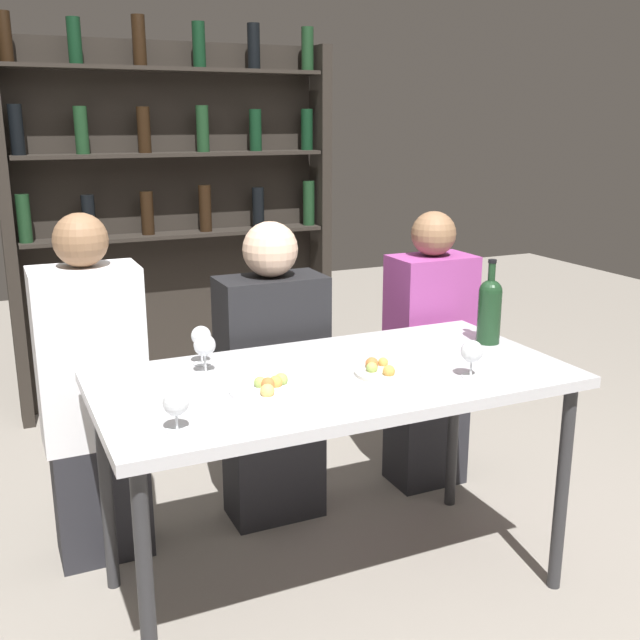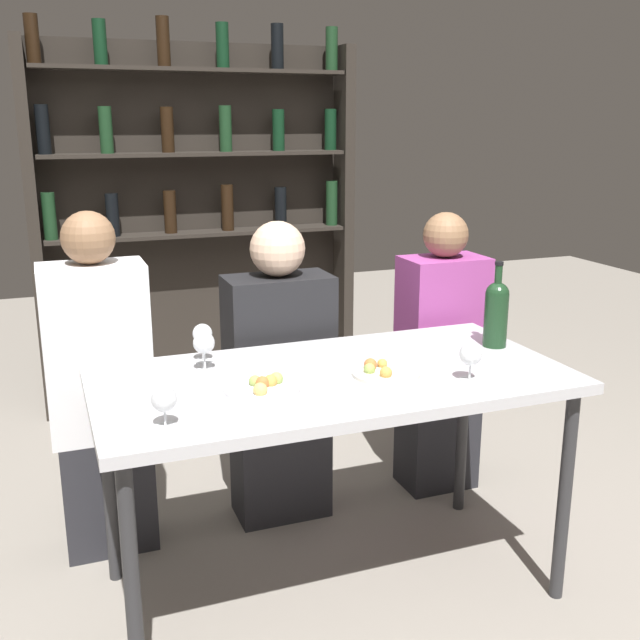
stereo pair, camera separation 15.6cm
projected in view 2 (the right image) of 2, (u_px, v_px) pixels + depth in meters
name	position (u px, v px, depth m)	size (l,w,h in m)	color
ground_plane	(332.00, 586.00, 2.58)	(10.00, 10.00, 0.00)	gray
dining_table	(332.00, 393.00, 2.40)	(1.50, 0.75, 0.77)	silver
wine_rack_wall	(197.00, 207.00, 4.14)	(1.77, 0.21, 2.06)	#28231E
wine_bottle	(496.00, 311.00, 2.64)	(0.08, 0.08, 0.31)	#19381E
wine_glass_0	(164.00, 400.00, 1.95)	(0.07, 0.07, 0.11)	silver
wine_glass_1	(203.00, 335.00, 2.48)	(0.07, 0.07, 0.13)	silver
wine_glass_2	(471.00, 355.00, 2.30)	(0.07, 0.07, 0.12)	silver
wine_glass_3	(204.00, 344.00, 2.39)	(0.07, 0.07, 0.13)	silver
food_plate_0	(383.00, 372.00, 2.37)	(0.22, 0.22, 0.05)	silver
food_plate_1	(263.00, 387.00, 2.23)	(0.23, 0.23, 0.05)	white
seated_person_left	(101.00, 396.00, 2.69)	(0.36, 0.22, 1.26)	#26262B
seated_person_center	(279.00, 382.00, 2.93)	(0.41, 0.22, 1.20)	#26262B
seated_person_right	(440.00, 361.00, 3.17)	(0.34, 0.22, 1.20)	#26262B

